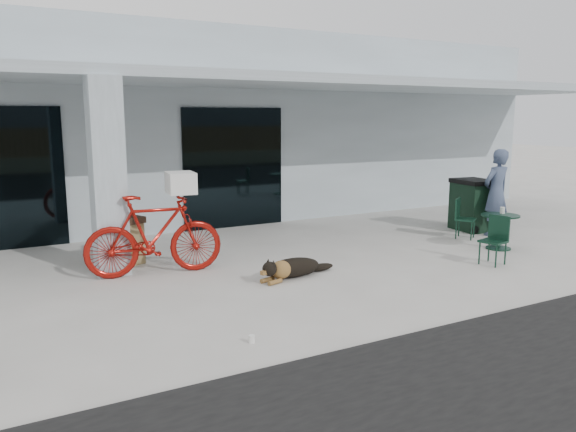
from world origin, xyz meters
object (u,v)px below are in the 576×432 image
cafe_chair_far_b (493,241)px  wheeled_bin (473,205)px  trash_receptacle (127,240)px  person (496,193)px  cafe_table_far (499,232)px  cafe_chair_far_a (466,219)px  dog (293,266)px  bicycle (154,235)px

cafe_chair_far_b → wheeled_bin: 3.04m
trash_receptacle → cafe_chair_far_b: bearing=-29.1°
person → cafe_table_far: bearing=42.3°
cafe_chair_far_a → trash_receptacle: (-6.64, 1.30, -0.01)m
dog → cafe_chair_far_a: bearing=-6.5°
cafe_chair_far_b → wheeled_bin: bearing=127.4°
cafe_chair_far_a → cafe_chair_far_b: (-1.17, -1.75, 0.00)m
cafe_chair_far_b → trash_receptacle: 6.26m
cafe_table_far → cafe_chair_far_a: size_ratio=0.85×
dog → wheeled_bin: wheeled_bin is taller
person → wheeled_bin: 0.71m
cafe_table_far → cafe_chair_far_a: 1.02m
trash_receptacle → bicycle: bearing=-75.6°
cafe_chair_far_a → cafe_chair_far_b: cafe_chair_far_b is taller
dog → cafe_table_far: (4.41, -0.20, 0.15)m
cafe_chair_far_a → cafe_chair_far_b: 2.10m
wheeled_bin → cafe_chair_far_b: bearing=-123.7°
cafe_table_far → cafe_chair_far_a: (0.15, 1.00, 0.08)m
bicycle → dog: (1.86, -1.20, -0.47)m
dog → person: (5.34, 0.74, 0.74)m
bicycle → person: person is taller
person → trash_receptacle: bearing=-13.3°
dog → cafe_table_far: cafe_table_far is taller
trash_receptacle → cafe_chair_far_a: bearing=-11.1°
trash_receptacle → dog: bearing=-45.1°
dog → person: bearing=-8.6°
bicycle → dog: bicycle is taller
person → trash_receptacle: (-7.43, 1.36, -0.51)m
bicycle → cafe_table_far: bicycle is taller
person → trash_receptacle: size_ratio=2.24×
bicycle → cafe_chair_far_b: bicycle is taller
bicycle → wheeled_bin: size_ratio=1.90×
cafe_chair_far_b → person: 2.63m
bicycle → dog: bearing=-115.6°
cafe_table_far → trash_receptacle: (-6.49, 2.30, 0.08)m
bicycle → cafe_chair_far_a: bearing=-86.3°
cafe_chair_far_b → dog: bearing=-117.8°
trash_receptacle → cafe_table_far: bearing=-19.5°
cafe_chair_far_a → trash_receptacle: 6.77m
trash_receptacle → wheeled_bin: wheeled_bin is taller
person → dog: bearing=5.0°
bicycle → trash_receptacle: 0.96m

